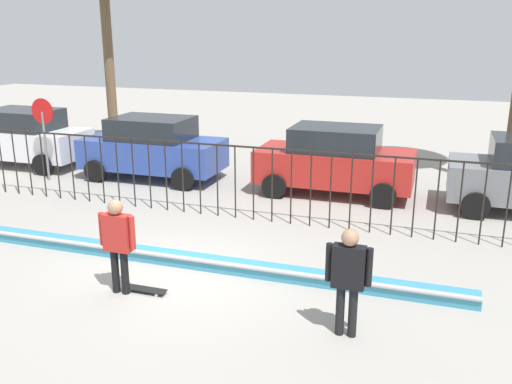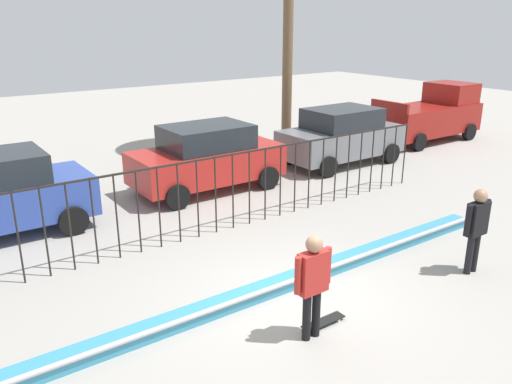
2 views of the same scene
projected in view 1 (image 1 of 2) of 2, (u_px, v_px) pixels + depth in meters
name	position (u px, v px, depth m)	size (l,w,h in m)	color
ground_plane	(173.00, 273.00, 10.56)	(60.00, 60.00, 0.00)	#9E9991
bowl_coping_ledge	(182.00, 259.00, 10.90)	(11.00, 0.41, 0.27)	teal
perimeter_fence	(235.00, 174.00, 13.34)	(14.04, 0.04, 1.82)	black
skateboarder	(118.00, 238.00, 9.49)	(0.69, 0.26, 1.71)	black
skateboard	(145.00, 289.00, 9.77)	(0.80, 0.20, 0.07)	black
camera_operator	(348.00, 273.00, 8.14)	(0.69, 0.26, 1.71)	black
parked_car_white	(24.00, 137.00, 18.66)	(4.30, 2.12, 1.90)	silver
parked_car_blue	(153.00, 147.00, 17.01)	(4.30, 2.12, 1.90)	#2D479E
parked_car_red	(335.00, 160.00, 15.40)	(4.30, 2.12, 1.90)	#B2231E
stop_sign	(44.00, 128.00, 16.61)	(0.76, 0.07, 2.50)	slate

